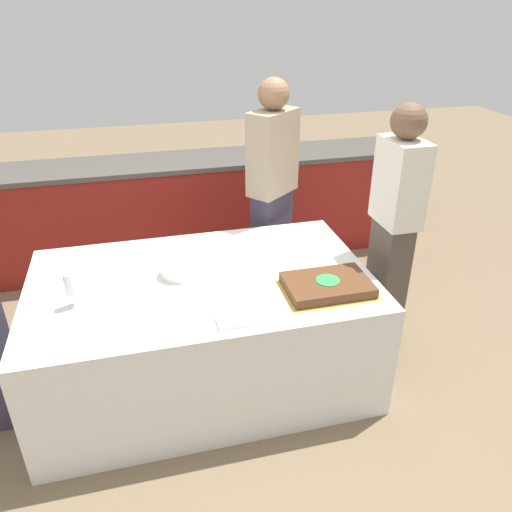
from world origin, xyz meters
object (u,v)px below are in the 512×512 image
(plate_stack, at_px, (179,268))
(person_seated_right, at_px, (393,233))
(person_cutting_cake, at_px, (272,193))
(cake, at_px, (327,285))
(wine_glass, at_px, (70,285))

(plate_stack, bearing_deg, person_seated_right, -2.88)
(plate_stack, bearing_deg, person_cutting_cake, 44.31)
(person_seated_right, bearing_deg, person_cutting_cake, -146.56)
(cake, bearing_deg, person_cutting_cake, 90.00)
(person_cutting_cake, distance_m, person_seated_right, 0.98)
(person_cutting_cake, bearing_deg, wine_glass, -3.98)
(plate_stack, distance_m, person_seated_right, 1.31)
(plate_stack, xyz_separation_m, person_cutting_cake, (0.77, 0.75, 0.11))
(cake, relative_size, person_seated_right, 0.30)
(cake, xyz_separation_m, person_cutting_cake, (0.00, 1.12, 0.13))
(cake, distance_m, person_seated_right, 0.63)
(cake, distance_m, wine_glass, 1.36)
(cake, height_order, person_seated_right, person_seated_right)
(wine_glass, bearing_deg, person_cutting_cake, 34.86)
(wine_glass, distance_m, person_cutting_cake, 1.64)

